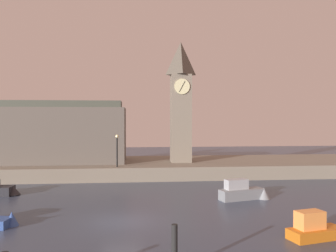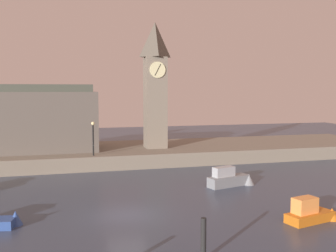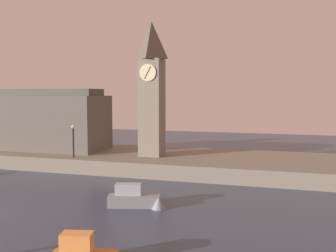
{
  "view_description": "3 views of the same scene",
  "coord_description": "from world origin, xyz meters",
  "px_view_note": "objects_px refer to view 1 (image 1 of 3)",
  "views": [
    {
      "loc": [
        0.86,
        -22.31,
        6.56
      ],
      "look_at": [
        4.37,
        15.24,
        5.85
      ],
      "focal_mm": 37.27,
      "sensor_mm": 36.0,
      "label": 1
    },
    {
      "loc": [
        -3.63,
        -24.29,
        8.07
      ],
      "look_at": [
        6.63,
        14.61,
        4.37
      ],
      "focal_mm": 41.21,
      "sensor_mm": 36.0,
      "label": 2
    },
    {
      "loc": [
        19.74,
        -20.0,
        8.26
      ],
      "look_at": [
        8.34,
        17.86,
        4.84
      ],
      "focal_mm": 40.99,
      "sensor_mm": 36.0,
      "label": 3
    }
  ],
  "objects_px": {
    "mooring_post_right": "(175,248)",
    "clock_tower": "(181,100)",
    "streetlamp": "(117,146)",
    "boat_cruiser_grey": "(244,192)",
    "boat_patrol_orange": "(320,229)",
    "parliament_hall": "(47,132)"
  },
  "relations": [
    {
      "from": "mooring_post_right",
      "to": "clock_tower",
      "type": "bearing_deg",
      "value": 82.0
    },
    {
      "from": "streetlamp",
      "to": "boat_cruiser_grey",
      "type": "height_order",
      "value": "streetlamp"
    },
    {
      "from": "boat_patrol_orange",
      "to": "boat_cruiser_grey",
      "type": "bearing_deg",
      "value": 97.51
    },
    {
      "from": "parliament_hall",
      "to": "streetlamp",
      "type": "relative_size",
      "value": 5.14
    },
    {
      "from": "clock_tower",
      "to": "parliament_hall",
      "type": "relative_size",
      "value": 0.8
    },
    {
      "from": "clock_tower",
      "to": "parliament_hall",
      "type": "bearing_deg",
      "value": 176.24
    },
    {
      "from": "streetlamp",
      "to": "clock_tower",
      "type": "bearing_deg",
      "value": 27.51
    },
    {
      "from": "streetlamp",
      "to": "parliament_hall",
      "type": "bearing_deg",
      "value": 149.98
    },
    {
      "from": "mooring_post_right",
      "to": "boat_patrol_orange",
      "type": "xyz_separation_m",
      "value": [
        8.48,
        3.46,
        -0.53
      ]
    },
    {
      "from": "clock_tower",
      "to": "boat_patrol_orange",
      "type": "height_order",
      "value": "clock_tower"
    },
    {
      "from": "clock_tower",
      "to": "boat_cruiser_grey",
      "type": "height_order",
      "value": "clock_tower"
    },
    {
      "from": "boat_cruiser_grey",
      "to": "parliament_hall",
      "type": "bearing_deg",
      "value": 143.06
    },
    {
      "from": "parliament_hall",
      "to": "boat_cruiser_grey",
      "type": "xyz_separation_m",
      "value": [
        19.22,
        -14.45,
        -4.41
      ]
    },
    {
      "from": "clock_tower",
      "to": "boat_patrol_orange",
      "type": "bearing_deg",
      "value": -78.29
    },
    {
      "from": "parliament_hall",
      "to": "mooring_post_right",
      "type": "distance_m",
      "value": 30.23
    },
    {
      "from": "streetlamp",
      "to": "mooring_post_right",
      "type": "relative_size",
      "value": 1.66
    },
    {
      "from": "mooring_post_right",
      "to": "boat_cruiser_grey",
      "type": "distance_m",
      "value": 14.88
    },
    {
      "from": "mooring_post_right",
      "to": "boat_patrol_orange",
      "type": "height_order",
      "value": "mooring_post_right"
    },
    {
      "from": "boat_patrol_orange",
      "to": "boat_cruiser_grey",
      "type": "relative_size",
      "value": 0.88
    },
    {
      "from": "clock_tower",
      "to": "boat_cruiser_grey",
      "type": "xyz_separation_m",
      "value": [
        3.5,
        -13.42,
        -8.31
      ]
    },
    {
      "from": "parliament_hall",
      "to": "mooring_post_right",
      "type": "relative_size",
      "value": 8.56
    },
    {
      "from": "parliament_hall",
      "to": "boat_patrol_orange",
      "type": "relative_size",
      "value": 4.51
    }
  ]
}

